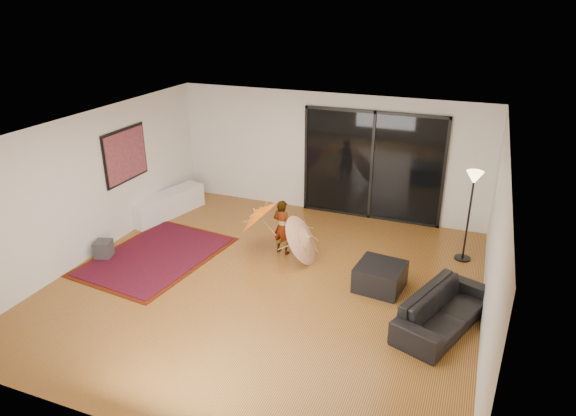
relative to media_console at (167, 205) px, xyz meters
The scene contains 17 objects.
floor 3.79m from the media_console, 30.65° to the right, with size 7.00×7.00×0.00m, color #AB6C2E.
ceiling 4.50m from the media_console, 30.65° to the right, with size 7.00×7.00×0.00m, color white.
wall_back 3.77m from the media_console, 25.84° to the left, with size 7.00×7.00×0.00m, color silver.
wall_front 6.42m from the media_console, 59.08° to the right, with size 7.00×7.00×0.00m, color silver.
wall_left 2.23m from the media_console, 97.40° to the right, with size 7.00×7.00×0.00m, color silver.
wall_right 7.10m from the media_console, 15.93° to the right, with size 7.00×7.00×0.00m, color silver.
sliding_door 4.62m from the media_console, 19.94° to the left, with size 3.06×0.07×2.40m.
painting 1.68m from the media_console, 103.00° to the right, with size 0.04×1.28×1.08m.
media_console is the anchor object (origin of this frame).
speaker 2.15m from the media_console, 90.00° to the right, with size 0.30×0.30×0.34m, color #424244.
persian_rug 2.00m from the media_console, 63.11° to the right, with size 2.27×2.96×0.02m.
sofa 6.54m from the media_console, 18.44° to the right, with size 1.91×0.75×0.56m, color black.
ottoman 5.27m from the media_console, 14.71° to the right, with size 0.76×0.76×0.44m, color black.
floor_lamp 6.45m from the media_console, ahead, with size 0.30×0.30×1.74m.
child 3.18m from the media_console, 13.47° to the right, with size 0.39×0.26×1.08m, color #999999.
parasol_orange 2.69m from the media_console, 17.30° to the right, with size 0.77×0.91×0.90m.
parasol_white 3.79m from the media_console, 13.56° to the right, with size 0.67×0.97×0.99m.
Camera 1 is at (3.13, -7.00, 4.63)m, focal length 32.00 mm.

